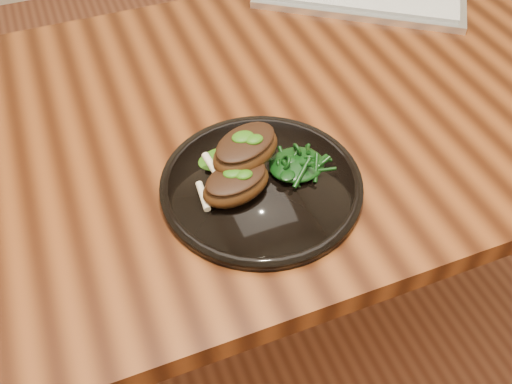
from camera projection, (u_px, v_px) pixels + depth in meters
desk at (256, 143)px, 1.05m from camera, size 1.60×0.80×0.75m
plate at (261, 185)px, 0.85m from camera, size 0.30×0.30×0.02m
lamb_chop_front at (236, 183)px, 0.81m from camera, size 0.12×0.09×0.05m
lamb_chop_back at (245, 149)px, 0.82m from camera, size 0.13×0.12×0.05m
herb_smear at (223, 159)px, 0.87m from camera, size 0.08×0.05×0.00m
greens_heap at (297, 162)px, 0.85m from camera, size 0.09×0.08×0.03m
keyboard at (359, 1)px, 1.21m from camera, size 0.44×0.36×0.02m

